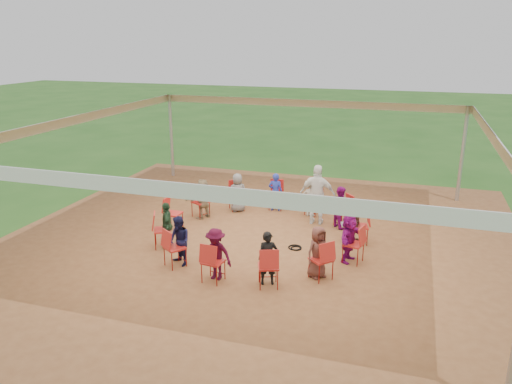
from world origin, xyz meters
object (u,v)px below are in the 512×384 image
(chair_6, at_px, (173,214))
(person_seated_3, at_px, (275,192))
(person_seated_8, at_px, (216,254))
(person_seated_0, at_px, (355,221))
(person_seated_7, at_px, (179,241))
(person_seated_11, at_px, (349,238))
(chair_10, at_px, (268,267))
(chair_2, at_px, (314,200))
(chair_3, at_px, (276,195))
(chair_7, at_px, (162,230))
(person_seated_9, at_px, (268,258))
(person_seated_2, at_px, (311,197))
(person_seated_5, at_px, (203,199))
(person_seated_10, at_px, (318,252))
(chair_4, at_px, (237,196))
(person_seated_4, at_px, (238,193))
(chair_1, at_px, (344,211))
(person_seated_1, at_px, (340,207))
(chair_0, at_px, (360,226))
(chair_8, at_px, (175,248))
(standing_person, at_px, (318,195))
(cable_coil, at_px, (295,248))
(person_seated_6, at_px, (167,225))
(chair_9, at_px, (213,262))
(chair_5, at_px, (201,202))
(chair_11, at_px, (321,260))
(chair_12, at_px, (353,244))

(chair_6, bearing_deg, person_seated_3, 136.86)
(person_seated_8, bearing_deg, person_seated_0, 55.38)
(person_seated_7, bearing_deg, person_seated_11, 55.38)
(chair_10, bearing_deg, chair_2, 69.23)
(chair_3, height_order, chair_7, same)
(person_seated_9, bearing_deg, person_seated_2, 69.23)
(person_seated_5, bearing_deg, person_seated_10, 83.08)
(chair_4, height_order, person_seated_7, person_seated_7)
(person_seated_4, bearing_deg, chair_6, 24.98)
(chair_1, relative_size, person_seated_1, 0.78)
(chair_0, height_order, chair_1, same)
(chair_8, distance_m, standing_person, 4.47)
(chair_7, height_order, cable_coil, chair_7)
(person_seated_3, relative_size, person_seated_9, 1.00)
(person_seated_2, xyz_separation_m, person_seated_5, (-2.93, -1.09, 0.00))
(chair_1, bearing_deg, chair_10, 124.62)
(chair_1, height_order, person_seated_11, person_seated_11)
(person_seated_5, xyz_separation_m, person_seated_6, (-0.01, -2.19, 0.00))
(person_seated_2, bearing_deg, person_seated_3, 13.85)
(person_seated_9, relative_size, person_seated_11, 1.00)
(person_seated_4, bearing_deg, person_seated_8, 69.23)
(chair_1, distance_m, person_seated_9, 3.98)
(person_seated_4, bearing_deg, chair_1, 140.07)
(person_seated_1, bearing_deg, chair_10, 125.60)
(chair_4, bearing_deg, person_seated_9, 83.25)
(person_seated_4, bearing_deg, standing_person, 138.23)
(chair_10, bearing_deg, chair_8, 152.31)
(person_seated_0, bearing_deg, person_seated_5, 69.23)
(chair_9, distance_m, person_seated_7, 1.17)
(person_seated_1, xyz_separation_m, person_seated_3, (-2.04, 0.79, 0.00))
(chair_5, distance_m, person_seated_7, 3.21)
(chair_3, bearing_deg, cable_coil, 108.10)
(chair_1, bearing_deg, chair_7, 83.08)
(person_seated_5, bearing_deg, person_seated_6, 27.69)
(person_seated_4, bearing_deg, chair_2, 155.02)
(chair_6, bearing_deg, person_seated_11, 83.25)
(chair_0, xyz_separation_m, chair_8, (-3.82, -2.61, 0.00))
(person_seated_6, xyz_separation_m, person_seated_10, (3.85, -0.49, 0.00))
(chair_2, height_order, person_seated_0, person_seated_0)
(chair_7, bearing_deg, chair_5, 152.31)
(person_seated_7, bearing_deg, chair_11, 39.93)
(chair_9, distance_m, person_seated_5, 3.98)
(chair_11, bearing_deg, chair_3, 69.23)
(chair_1, relative_size, person_seated_4, 0.78)
(cable_coil, bearing_deg, person_seated_0, 30.92)
(chair_12, distance_m, person_seated_2, 3.21)
(person_seated_3, relative_size, person_seated_8, 1.00)
(chair_0, bearing_deg, person_seated_3, 43.14)
(chair_7, relative_size, chair_11, 1.00)
(chair_3, relative_size, person_seated_9, 0.78)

